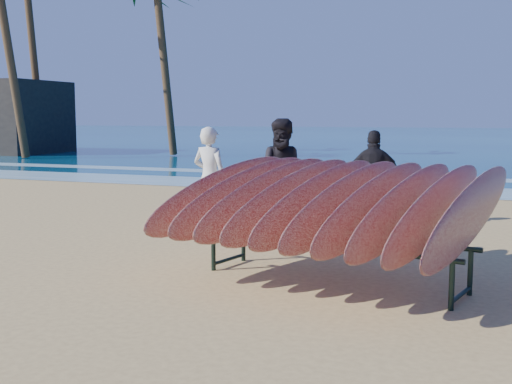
% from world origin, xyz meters
% --- Properties ---
extents(ground, '(120.00, 120.00, 0.00)m').
position_xyz_m(ground, '(0.00, 0.00, 0.00)').
color(ground, tan).
rests_on(ground, ground).
extents(ocean, '(160.00, 160.00, 0.00)m').
position_xyz_m(ocean, '(0.00, 55.00, 0.01)').
color(ocean, navy).
rests_on(ocean, ground).
extents(foam_near, '(160.00, 160.00, 0.00)m').
position_xyz_m(foam_near, '(0.00, 10.00, 0.01)').
color(foam_near, white).
rests_on(foam_near, ground).
extents(foam_far, '(160.00, 160.00, 0.00)m').
position_xyz_m(foam_far, '(0.00, 13.50, 0.01)').
color(foam_far, white).
rests_on(foam_far, ground).
extents(surfboard_rack, '(3.80, 3.72, 1.52)m').
position_xyz_m(surfboard_rack, '(1.12, 0.33, 0.93)').
color(surfboard_rack, black).
rests_on(surfboard_rack, ground).
extents(person_white, '(0.69, 0.50, 1.73)m').
position_xyz_m(person_white, '(-1.73, 3.18, 0.87)').
color(person_white, silver).
rests_on(person_white, ground).
extents(person_dark_a, '(1.06, 0.92, 1.87)m').
position_xyz_m(person_dark_a, '(-0.51, 3.56, 0.93)').
color(person_dark_a, black).
rests_on(person_dark_a, ground).
extents(person_dark_b, '(1.00, 0.48, 1.67)m').
position_xyz_m(person_dark_b, '(0.86, 4.45, 0.83)').
color(person_dark_b, black).
rests_on(person_dark_b, ground).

